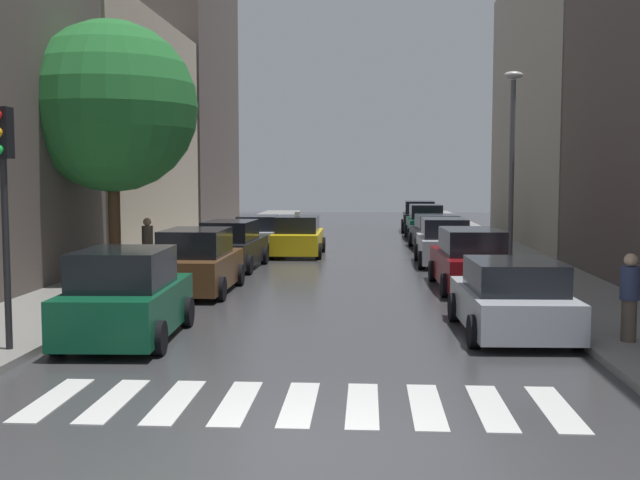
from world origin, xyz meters
TOP-DOWN VIEW (x-y plane):
  - ground_plane at (0.00, 24.00)m, footprint 28.00×72.00m
  - sidewalk_left at (-6.50, 24.00)m, footprint 3.00×72.00m
  - sidewalk_right at (6.50, 24.00)m, footprint 3.00×72.00m
  - crosswalk_stripes at (-0.00, 1.79)m, footprint 7.65×2.20m
  - building_left_mid at (-11.00, 24.36)m, footprint 6.00×14.12m
  - building_left_far at (-11.00, 38.26)m, footprint 6.00×12.52m
  - building_right_mid at (11.00, 27.91)m, footprint 6.00×15.76m
  - parked_car_left_nearest at (-3.79, 5.86)m, footprint 2.21×4.13m
  - parked_car_left_second at (-3.75, 12.06)m, footprint 2.08×4.34m
  - parked_car_left_third at (-3.77, 17.56)m, footprint 2.14×4.67m
  - parked_car_left_fourth at (-3.74, 23.97)m, footprint 2.22×4.24m
  - parked_car_right_nearest at (3.92, 6.89)m, footprint 2.26×4.16m
  - parked_car_right_second at (3.90, 13.24)m, footprint 2.08×4.82m
  - parked_car_right_third at (3.73, 19.21)m, footprint 2.02×4.18m
  - parked_car_right_fourth at (3.99, 25.29)m, footprint 2.31×4.33m
  - parked_car_right_fifth at (3.93, 30.88)m, footprint 1.99×4.02m
  - parked_car_right_sixth at (3.97, 36.17)m, footprint 2.20×4.12m
  - taxi_midroad at (-1.87, 22.24)m, footprint 2.09×4.37m
  - pedestrian_foreground at (-6.16, 15.56)m, footprint 0.36×0.36m
  - pedestrian_near_tree at (5.86, 5.67)m, footprint 0.36×0.36m
  - street_tree_left at (-6.71, 13.98)m, footprint 5.12×5.12m
  - traffic_light_left_corner at (-5.45, 4.30)m, footprint 0.30×0.42m
  - lamp_post_right at (5.55, 16.13)m, footprint 0.60×0.28m

SIDE VIEW (x-z plane):
  - ground_plane at x=0.00m, z-range -0.04..0.00m
  - crosswalk_stripes at x=0.00m, z-range 0.00..0.01m
  - sidewalk_left at x=-6.50m, z-range 0.00..0.15m
  - sidewalk_right at x=6.50m, z-range 0.00..0.15m
  - parked_car_right_fourth at x=3.99m, z-range -0.04..1.50m
  - parked_car_left_fourth at x=-3.74m, z-range -0.04..1.50m
  - parked_car_right_nearest at x=3.92m, z-range -0.04..1.50m
  - taxi_midroad at x=-1.87m, z-range -0.14..1.67m
  - parked_car_left_third at x=-3.77m, z-range -0.06..1.64m
  - parked_car_right_third at x=3.73m, z-range -0.06..1.66m
  - parked_car_right_second at x=3.90m, z-range -0.06..1.68m
  - parked_car_right_fifth at x=3.93m, z-range -0.07..1.71m
  - parked_car_right_sixth at x=3.97m, z-range -0.07..1.72m
  - parked_car_left_second at x=-3.75m, z-range -0.06..1.72m
  - parked_car_left_nearest at x=-3.79m, z-range -0.07..1.75m
  - pedestrian_near_tree at x=5.86m, z-range 0.19..1.85m
  - pedestrian_foreground at x=-6.16m, z-range 0.19..1.93m
  - traffic_light_left_corner at x=-5.45m, z-range 1.14..5.44m
  - lamp_post_right at x=5.55m, z-range 0.67..7.07m
  - building_left_mid at x=-11.00m, z-range 0.00..10.09m
  - street_tree_left at x=-6.71m, z-range 1.44..9.16m
  - building_right_mid at x=11.00m, z-range 0.00..12.92m
  - building_left_far at x=-11.00m, z-range 0.00..20.98m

